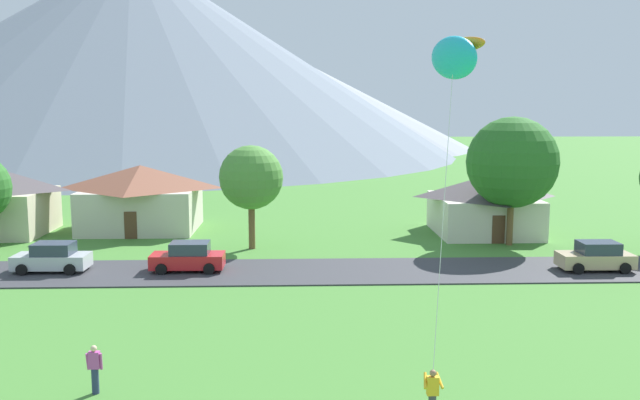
% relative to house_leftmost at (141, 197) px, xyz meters
% --- Properties ---
extents(road_strip, '(160.00, 6.19, 0.08)m').
position_rel_house_leftmost_xyz_m(road_strip, '(13.96, -13.88, -2.58)').
color(road_strip, '#38383D').
rests_on(road_strip, ground).
extents(mountain_far_west_ridge, '(123.86, 123.86, 39.13)m').
position_rel_house_leftmost_xyz_m(mountain_far_west_ridge, '(-19.29, 82.21, 16.94)').
color(mountain_far_west_ridge, slate).
rests_on(mountain_far_west_ridge, ground).
extents(mountain_far_east_ridge, '(105.08, 105.08, 26.68)m').
position_rel_house_leftmost_xyz_m(mountain_far_east_ridge, '(0.12, 106.68, 10.72)').
color(mountain_far_east_ridge, '#8E939E').
rests_on(mountain_far_east_ridge, ground).
extents(mountain_east_ridge, '(75.22, 75.22, 18.19)m').
position_rel_house_leftmost_xyz_m(mountain_east_ridge, '(-56.79, 124.67, 6.47)').
color(mountain_east_ridge, '#8E939E').
rests_on(mountain_east_ridge, ground).
extents(house_leftmost, '(9.14, 7.77, 5.06)m').
position_rel_house_leftmost_xyz_m(house_leftmost, '(0.00, 0.00, 0.00)').
color(house_leftmost, beige).
rests_on(house_leftmost, ground).
extents(house_left_center, '(7.74, 8.19, 4.38)m').
position_rel_house_leftmost_xyz_m(house_left_center, '(26.17, -2.42, -0.35)').
color(house_left_center, beige).
rests_on(house_left_center, ground).
extents(tree_near_left, '(4.29, 4.29, 7.00)m').
position_rel_house_leftmost_xyz_m(tree_near_left, '(9.02, -7.28, 2.21)').
color(tree_near_left, brown).
rests_on(tree_near_left, ground).
extents(tree_right_of_center, '(6.25, 6.25, 8.88)m').
position_rel_house_leftmost_xyz_m(tree_right_of_center, '(26.82, -6.69, 3.13)').
color(tree_right_of_center, brown).
rests_on(tree_right_of_center, ground).
extents(parked_car_tan_west_end, '(4.22, 2.11, 1.68)m').
position_rel_house_leftmost_xyz_m(parked_car_tan_west_end, '(29.46, -14.31, -1.75)').
color(parked_car_tan_west_end, tan).
rests_on(parked_car_tan_west_end, road_strip).
extents(parked_car_silver_mid_west, '(4.23, 2.14, 1.68)m').
position_rel_house_leftmost_xyz_m(parked_car_silver_mid_west, '(-2.10, -13.47, -1.75)').
color(parked_car_silver_mid_west, '#B7BCC1').
rests_on(parked_car_silver_mid_west, road_strip).
extents(parked_car_red_mid_east, '(4.21, 2.10, 1.68)m').
position_rel_house_leftmost_xyz_m(parked_car_red_mid_east, '(5.75, -13.59, -1.75)').
color(parked_car_red_mid_east, red).
rests_on(parked_car_red_mid_east, road_strip).
extents(kite_flyer_with_kite, '(2.47, 5.25, 11.96)m').
position_rel_house_leftmost_xyz_m(kite_flyer_with_kite, '(17.36, -29.11, 8.21)').
color(kite_flyer_with_kite, '#3D3D42').
rests_on(kite_flyer_with_kite, ground).
extents(watcher_person, '(0.56, 0.24, 1.68)m').
position_rel_house_leftmost_xyz_m(watcher_person, '(5.28, -30.22, -1.74)').
color(watcher_person, navy).
rests_on(watcher_person, ground).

